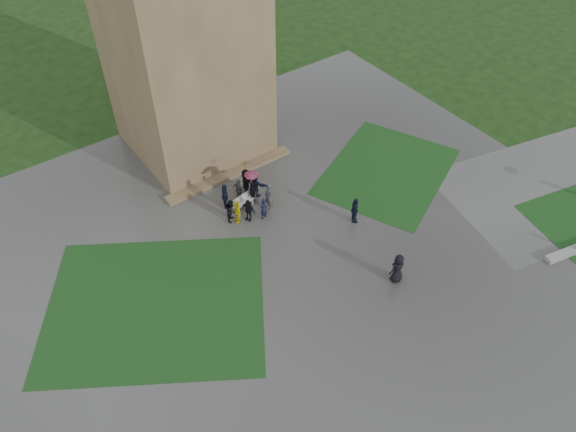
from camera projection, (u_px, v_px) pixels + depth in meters
ground at (334, 279)px, 30.00m from camera, size 120.00×120.00×0.00m
plaza at (311, 257)px, 31.16m from camera, size 34.00×34.00×0.02m
lawn_inset_left at (156, 305)px, 28.76m from camera, size 14.10×13.46×0.01m
lawn_inset_right at (387, 171)px, 36.45m from camera, size 11.12×10.15×0.01m
tower at (179, 17)px, 32.48m from camera, size 8.00×8.00×18.00m
tower_plinth at (230, 174)px, 36.09m from camera, size 9.00×0.80×0.22m
bench at (243, 202)px, 33.75m from camera, size 1.50×0.74×0.83m
visitor_cluster at (248, 189)px, 33.50m from camera, size 3.32×3.55×2.55m
pedestrian_mid at (355, 210)px, 32.56m from camera, size 1.02×1.17×1.74m
pedestrian_near at (398, 268)px, 29.34m from camera, size 0.93×0.65×1.84m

